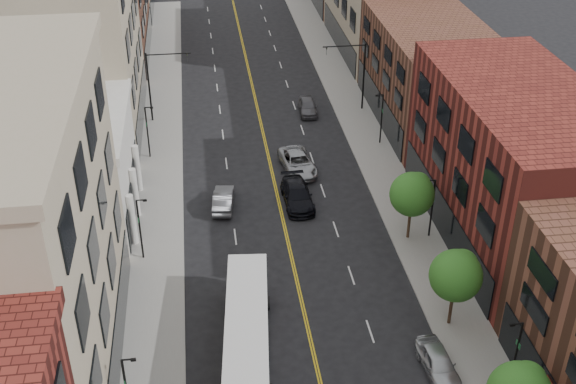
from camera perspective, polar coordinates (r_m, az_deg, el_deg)
name	(u,v)px	position (r m, az deg, el deg)	size (l,w,h in m)	color
sidewalk_left	(160,183)	(64.33, -10.08, 0.69)	(4.00, 110.00, 0.15)	gray
sidewalk_right	(382,169)	(66.16, 7.45, 1.84)	(4.00, 110.00, 0.15)	gray
bldg_l_tanoffice	(7,253)	(42.28, -21.31, -4.54)	(10.00, 22.00, 18.00)	tan
bldg_l_white	(65,172)	(59.82, -17.19, 1.54)	(10.00, 14.00, 8.00)	silver
bldg_l_far_a	(80,40)	(73.25, -16.09, 11.50)	(10.00, 20.00, 18.00)	tan
bldg_r_mid	(514,165)	(56.60, 17.44, 2.05)	(10.00, 22.00, 12.00)	maroon
bldg_r_far_a	(429,73)	(74.64, 11.12, 9.20)	(10.00, 20.00, 10.00)	brown
tree_r_2	(457,274)	(47.17, 13.20, -6.31)	(3.40, 3.40, 5.59)	black
tree_r_3	(413,193)	(54.94, 9.85, -0.06)	(3.40, 3.40, 5.59)	black
lamp_l_2	(140,226)	(53.54, -11.60, -2.63)	(0.81, 0.55, 5.05)	black
lamp_l_3	(148,129)	(67.46, -11.02, 4.89)	(0.81, 0.55, 5.05)	black
lamp_r_1	(516,352)	(44.25, 17.55, -11.97)	(0.81, 0.55, 5.05)	black
lamp_r_2	(432,205)	(55.94, 11.30, -1.00)	(0.81, 0.55, 5.05)	black
lamp_r_3	(381,116)	(69.37, 7.38, 5.98)	(0.81, 0.55, 5.05)	black
signal_mast_left	(156,79)	(74.04, -10.41, 8.80)	(4.49, 0.18, 7.20)	black
signal_mast_right	(357,69)	(75.69, 5.49, 9.67)	(4.49, 0.18, 7.20)	black
city_bus	(247,328)	(45.59, -3.26, -10.70)	(3.73, 12.23, 3.10)	silver
car_parked_far	(438,363)	(45.76, 11.78, -13.06)	(1.77, 4.40, 1.50)	#B9BDC1
car_lane_behind	(223,199)	(60.00, -5.13, -0.58)	(1.58, 4.54, 1.49)	#4E4E53
car_lane_a	(297,195)	(60.18, 0.74, -0.25)	(2.32, 5.70, 1.65)	black
car_lane_b	(298,162)	(65.14, 0.77, 2.36)	(2.68, 5.81, 1.62)	#9EA0A5
car_lane_c	(308,106)	(76.17, 1.56, 6.77)	(1.78, 4.43, 1.51)	#525257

